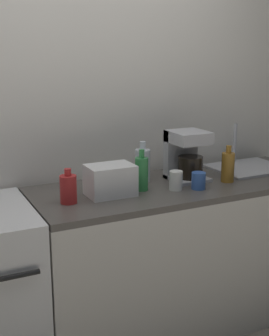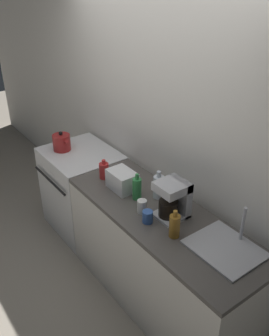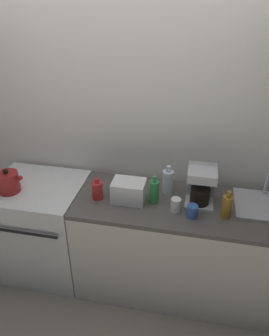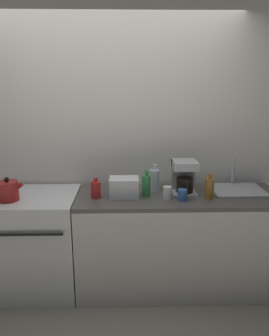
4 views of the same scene
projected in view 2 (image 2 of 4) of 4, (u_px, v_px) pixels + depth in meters
The scene contains 14 objects.
ground_plane at pixel (90, 270), 3.62m from camera, with size 12.00×12.00×0.00m, color gray.
wall_back at pixel (151, 129), 3.36m from camera, with size 8.00×0.05×2.60m.
stove at pixel (83, 189), 4.03m from camera, with size 0.77×0.71×0.91m.
counter_block at pixel (160, 259), 3.12m from camera, with size 1.82×0.66×0.91m.
kettle at pixel (62, 142), 3.83m from camera, with size 0.23×0.18×0.20m.
toaster at pixel (122, 180), 3.18m from camera, with size 0.25×0.18×0.17m.
coffee_maker at pixel (174, 198), 2.82m from camera, with size 0.21×0.23×0.30m.
sink_tray at pixel (226, 247), 2.55m from camera, with size 0.47×0.40×0.28m.
bottle_red at pixel (104, 170), 3.34m from camera, with size 0.09×0.09×0.18m.
bottle_clear at pixel (158, 187), 3.06m from camera, with size 0.09×0.09×0.24m.
bottle_amber at pixel (175, 226), 2.63m from camera, with size 0.08×0.08×0.22m.
bottle_green at pixel (137, 188), 3.04m from camera, with size 0.07×0.07×0.23m.
cup_blue at pixel (148, 217), 2.79m from camera, with size 0.08×0.08×0.10m.
cup_white at pixel (142, 206), 2.90m from camera, with size 0.07×0.07×0.11m.
Camera 2 is at (2.40, -1.23, 2.65)m, focal length 40.00 mm.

